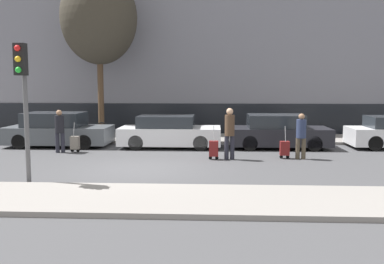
% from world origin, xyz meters
% --- Properties ---
extents(ground_plane, '(80.00, 80.00, 0.00)m').
position_xyz_m(ground_plane, '(0.00, 0.00, 0.00)').
color(ground_plane, '#424244').
extents(sidewalk_near, '(28.00, 2.50, 0.12)m').
position_xyz_m(sidewalk_near, '(0.00, -3.75, 0.06)').
color(sidewalk_near, gray).
rests_on(sidewalk_near, ground_plane).
extents(sidewalk_far, '(28.00, 3.00, 0.12)m').
position_xyz_m(sidewalk_far, '(0.00, 7.00, 0.06)').
color(sidewalk_far, gray).
rests_on(sidewalk_far, ground_plane).
extents(building_facade, '(28.00, 3.06, 13.77)m').
position_xyz_m(building_facade, '(0.00, 10.70, 6.87)').
color(building_facade, slate).
rests_on(building_facade, ground_plane).
extents(parked_car_0, '(4.32, 1.90, 1.42)m').
position_xyz_m(parked_car_0, '(-4.26, 4.57, 0.66)').
color(parked_car_0, '#4C5156').
rests_on(parked_car_0, ground_plane).
extents(parked_car_1, '(4.15, 1.91, 1.32)m').
position_xyz_m(parked_car_1, '(0.46, 4.49, 0.63)').
color(parked_car_1, silver).
rests_on(parked_car_1, ground_plane).
extents(parked_car_2, '(4.05, 1.85, 1.37)m').
position_xyz_m(parked_car_2, '(4.94, 4.54, 0.65)').
color(parked_car_2, black).
rests_on(parked_car_2, ground_plane).
extents(pedestrian_left, '(0.35, 0.34, 1.64)m').
position_xyz_m(pedestrian_left, '(-3.58, 2.90, 0.93)').
color(pedestrian_left, '#23232D').
rests_on(pedestrian_left, ground_plane).
extents(trolley_left, '(0.34, 0.29, 1.16)m').
position_xyz_m(trolley_left, '(-3.04, 3.02, 0.37)').
color(trolley_left, slate).
rests_on(trolley_left, ground_plane).
extents(pedestrian_center, '(0.35, 0.34, 1.79)m').
position_xyz_m(pedestrian_center, '(2.85, 1.73, 1.03)').
color(pedestrian_center, '#23232D').
rests_on(pedestrian_center, ground_plane).
extents(trolley_center, '(0.34, 0.29, 1.19)m').
position_xyz_m(trolley_center, '(2.30, 1.69, 0.38)').
color(trolley_center, maroon).
rests_on(trolley_center, ground_plane).
extents(pedestrian_right, '(0.35, 0.34, 1.60)m').
position_xyz_m(pedestrian_right, '(5.35, 1.96, 0.90)').
color(pedestrian_right, '#4C4233').
rests_on(pedestrian_right, ground_plane).
extents(trolley_right, '(0.34, 0.29, 1.16)m').
position_xyz_m(trolley_right, '(4.80, 2.01, 0.36)').
color(trolley_right, maroon).
rests_on(trolley_right, ground_plane).
extents(traffic_light, '(0.28, 0.47, 3.64)m').
position_xyz_m(traffic_light, '(-2.55, -2.36, 2.60)').
color(traffic_light, '#515154').
rests_on(traffic_light, ground_plane).
extents(parked_bicycle, '(1.77, 0.06, 0.96)m').
position_xyz_m(parked_bicycle, '(-3.46, 6.61, 0.49)').
color(parked_bicycle, black).
rests_on(parked_bicycle, sidewalk_far).
extents(bare_tree_near_crossing, '(3.55, 3.55, 7.75)m').
position_xyz_m(bare_tree_near_crossing, '(-3.08, 7.12, 5.68)').
color(bare_tree_near_crossing, '#4C3826').
rests_on(bare_tree_near_crossing, sidewalk_far).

